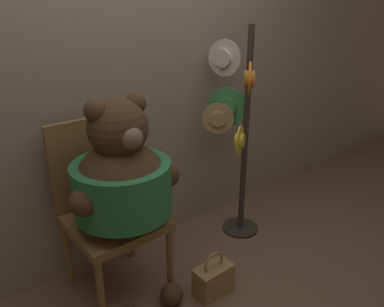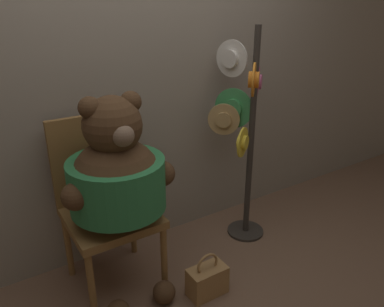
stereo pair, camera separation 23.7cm
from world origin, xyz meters
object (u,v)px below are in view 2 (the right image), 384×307
object	(u,v)px
hat_display_rack	(242,123)
teddy_bear	(117,179)
handbag_on_ground	(207,280)
chair	(105,198)

from	to	relation	value
hat_display_rack	teddy_bear	bearing A→B (deg)	-173.17
teddy_bear	handbag_on_ground	bearing A→B (deg)	-38.13
handbag_on_ground	teddy_bear	bearing A→B (deg)	141.87
chair	handbag_on_ground	xyz separation A→B (m)	(0.43, -0.50, -0.47)
teddy_bear	hat_display_rack	world-z (taller)	hat_display_rack
chair	hat_display_rack	world-z (taller)	hat_display_rack
teddy_bear	hat_display_rack	xyz separation A→B (m)	(1.00, 0.12, 0.12)
chair	handbag_on_ground	bearing A→B (deg)	-49.03
teddy_bear	hat_display_rack	bearing A→B (deg)	6.83
teddy_bear	handbag_on_ground	size ratio (longest dim) A/B	4.24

